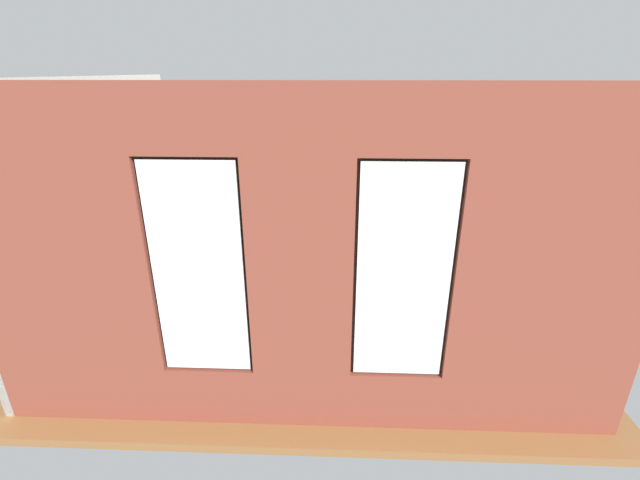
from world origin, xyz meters
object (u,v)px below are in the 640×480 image
(potted_plant_beside_window_right, at_px, (136,341))
(couch_left, at_px, (471,279))
(couch_by_window, at_px, (245,355))
(potted_plant_between_couches, at_px, (372,329))
(coffee_table, at_px, (333,279))
(remote_black, at_px, (339,279))
(papasan_chair, at_px, (286,227))
(potted_plant_by_left_couch, at_px, (430,242))
(cup_ceramic, at_px, (309,276))
(tv_flatscreen, at_px, (125,257))
(candle_jar, at_px, (333,273))
(potted_plant_corner_far_left, at_px, (543,356))
(table_plant_small, at_px, (355,265))
(remote_silver, at_px, (324,272))
(media_console, at_px, (131,292))

(potted_plant_beside_window_right, bearing_deg, couch_left, -153.75)
(couch_by_window, bearing_deg, potted_plant_between_couches, -178.08)
(coffee_table, xyz_separation_m, remote_black, (-0.09, 0.13, 0.06))
(papasan_chair, distance_m, potted_plant_by_left_couch, 2.97)
(cup_ceramic, height_order, papasan_chair, papasan_chair)
(cup_ceramic, xyz_separation_m, tv_flatscreen, (2.80, 0.23, 0.38))
(coffee_table, bearing_deg, couch_by_window, 62.75)
(couch_left, bearing_deg, candle_jar, -81.89)
(tv_flatscreen, height_order, potted_plant_corner_far_left, tv_flatscreen)
(papasan_chair, relative_size, potted_plant_corner_far_left, 1.33)
(papasan_chair, bearing_deg, tv_flatscreen, 50.30)
(table_plant_small, relative_size, remote_black, 1.39)
(cup_ceramic, distance_m, remote_silver, 0.33)
(couch_by_window, distance_m, table_plant_small, 2.57)
(cup_ceramic, distance_m, papasan_chair, 2.45)
(remote_black, xyz_separation_m, potted_plant_between_couches, (-0.37, 1.81, 0.29))
(couch_by_window, height_order, papasan_chair, couch_by_window)
(remote_silver, bearing_deg, media_console, 9.36)
(papasan_chair, xyz_separation_m, potted_plant_beside_window_right, (1.24, 4.32, 0.12))
(couch_left, height_order, coffee_table, couch_left)
(media_console, bearing_deg, coffee_table, -173.39)
(candle_jar, height_order, papasan_chair, papasan_chair)
(media_console, bearing_deg, remote_silver, -170.96)
(potted_plant_corner_far_left, height_order, potted_plant_beside_window_right, potted_plant_beside_window_right)
(couch_by_window, distance_m, couch_left, 3.91)
(couch_by_window, xyz_separation_m, potted_plant_between_couches, (-1.49, -0.05, 0.38))
(cup_ceramic, relative_size, potted_plant_beside_window_right, 0.12)
(cup_ceramic, xyz_separation_m, table_plant_small, (-0.73, -0.29, 0.08))
(potted_plant_corner_far_left, relative_size, potted_plant_between_couches, 0.73)
(remote_black, relative_size, potted_plant_by_left_couch, 0.27)
(couch_by_window, relative_size, candle_jar, 18.06)
(remote_silver, height_order, potted_plant_corner_far_left, potted_plant_corner_far_left)
(media_console, distance_m, potted_plant_between_couches, 4.00)
(cup_ceramic, bearing_deg, potted_plant_between_couches, 114.95)
(candle_jar, bearing_deg, couch_left, -176.67)
(remote_black, height_order, tv_flatscreen, tv_flatscreen)
(remote_silver, bearing_deg, couch_by_window, 67.90)
(coffee_table, bearing_deg, cup_ceramic, 19.53)
(cup_ceramic, bearing_deg, potted_plant_by_left_couch, -143.98)
(tv_flatscreen, bearing_deg, candle_jar, -173.44)
(table_plant_small, bearing_deg, potted_plant_beside_window_right, 40.71)
(tv_flatscreen, bearing_deg, couch_left, -174.77)
(couch_left, xyz_separation_m, cup_ceramic, (2.63, 0.27, 0.13))
(remote_silver, bearing_deg, potted_plant_between_couches, 107.12)
(couch_left, relative_size, candle_jar, 16.16)
(tv_flatscreen, xyz_separation_m, potted_plant_by_left_couch, (-5.03, -1.85, -0.42))
(papasan_chair, xyz_separation_m, potted_plant_by_left_couch, (-2.88, 0.74, -0.02))
(coffee_table, bearing_deg, potted_plant_corner_far_left, 138.81)
(remote_black, height_order, potted_plant_by_left_couch, potted_plant_by_left_couch)
(couch_by_window, relative_size, potted_plant_between_couches, 1.88)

